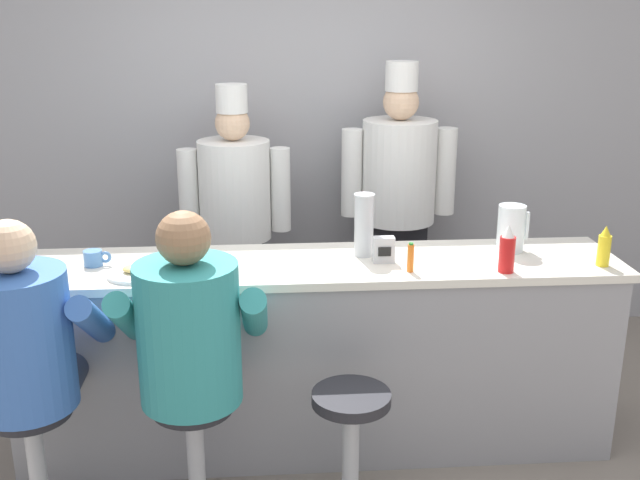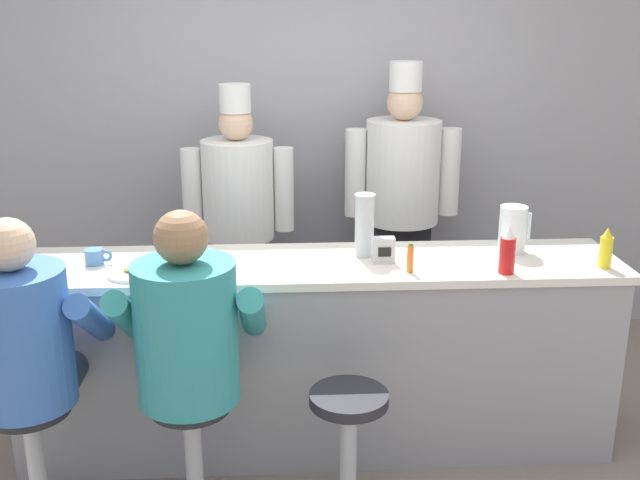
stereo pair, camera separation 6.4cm
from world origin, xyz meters
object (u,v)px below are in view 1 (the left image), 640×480
(napkin_dispenser_chrome, at_px, (384,250))
(cook_in_whites_near, at_px, (236,214))
(breakfast_plate, at_px, (136,273))
(cook_in_whites_far, at_px, (398,196))
(cereal_bowl, at_px, (27,276))
(diner_seated_teal, at_px, (190,339))
(diner_seated_blue, at_px, (24,347))
(coffee_mug_blue, at_px, (94,258))
(ketchup_bottle_red, at_px, (507,250))
(empty_stool_round, at_px, (351,433))
(mustard_bottle_yellow, at_px, (604,247))
(cup_stack_steel, at_px, (364,225))
(water_pitcher_clear, at_px, (511,228))
(hot_sauce_bottle_orange, at_px, (411,258))

(napkin_dispenser_chrome, distance_m, cook_in_whites_near, 1.32)
(breakfast_plate, xyz_separation_m, cook_in_whites_far, (1.45, 1.29, 0.02))
(cereal_bowl, height_order, diner_seated_teal, diner_seated_teal)
(diner_seated_blue, xyz_separation_m, cook_in_whites_near, (0.82, 1.61, 0.11))
(cereal_bowl, distance_m, cook_in_whites_far, 2.35)
(diner_seated_teal, bearing_deg, coffee_mug_blue, 130.98)
(ketchup_bottle_red, xyz_separation_m, diner_seated_teal, (-1.45, -0.35, -0.24))
(coffee_mug_blue, xyz_separation_m, empty_stool_round, (1.18, -0.61, -0.63))
(mustard_bottle_yellow, height_order, breakfast_plate, mustard_bottle_yellow)
(ketchup_bottle_red, distance_m, napkin_dispenser_chrome, 0.58)
(ketchup_bottle_red, relative_size, diner_seated_teal, 0.16)
(ketchup_bottle_red, distance_m, diner_seated_teal, 1.51)
(cereal_bowl, distance_m, empty_stool_round, 1.62)
(ketchup_bottle_red, distance_m, cook_in_whites_far, 1.40)
(diner_seated_blue, xyz_separation_m, diner_seated_teal, (0.68, 0.00, 0.01))
(coffee_mug_blue, bearing_deg, cup_stack_steel, 2.61)
(water_pitcher_clear, bearing_deg, napkin_dispenser_chrome, -168.83)
(ketchup_bottle_red, distance_m, empty_stool_round, 1.11)
(cup_stack_steel, xyz_separation_m, diner_seated_teal, (-0.81, -0.64, -0.30))
(breakfast_plate, relative_size, cook_in_whites_far, 0.14)
(cup_stack_steel, relative_size, cook_in_whites_near, 0.18)
(cereal_bowl, relative_size, cup_stack_steel, 0.44)
(cook_in_whites_near, bearing_deg, cup_stack_steel, -55.32)
(hot_sauce_bottle_orange, relative_size, diner_seated_teal, 0.10)
(diner_seated_teal, xyz_separation_m, empty_stool_round, (0.68, -0.04, -0.46))
(ketchup_bottle_red, xyz_separation_m, diner_seated_blue, (-2.12, -0.35, -0.25))
(diner_seated_teal, distance_m, cook_in_whites_near, 1.62)
(breakfast_plate, distance_m, cup_stack_steel, 1.12)
(coffee_mug_blue, bearing_deg, mustard_bottle_yellow, -4.19)
(water_pitcher_clear, bearing_deg, empty_stool_round, -141.98)
(coffee_mug_blue, relative_size, cup_stack_steel, 0.42)
(mustard_bottle_yellow, distance_m, cup_stack_steel, 1.15)
(napkin_dispenser_chrome, relative_size, cook_in_whites_near, 0.07)
(mustard_bottle_yellow, distance_m, cook_in_whites_near, 2.17)
(mustard_bottle_yellow, xyz_separation_m, coffee_mug_blue, (-2.44, 0.18, -0.05))
(ketchup_bottle_red, relative_size, water_pitcher_clear, 0.97)
(water_pitcher_clear, height_order, cereal_bowl, water_pitcher_clear)
(water_pitcher_clear, xyz_separation_m, diner_seated_blue, (-2.24, -0.66, -0.27))
(diner_seated_blue, distance_m, cook_in_whites_far, 2.53)
(cup_stack_steel, relative_size, diner_seated_blue, 0.22)
(water_pitcher_clear, relative_size, cereal_bowl, 1.73)
(cook_in_whites_far, bearing_deg, cup_stack_steel, -108.63)
(mustard_bottle_yellow, relative_size, breakfast_plate, 0.74)
(mustard_bottle_yellow, height_order, cook_in_whites_near, cook_in_whites_near)
(diner_seated_blue, bearing_deg, diner_seated_teal, 0.10)
(breakfast_plate, relative_size, coffee_mug_blue, 2.04)
(hot_sauce_bottle_orange, height_order, cook_in_whites_far, cook_in_whites_far)
(mustard_bottle_yellow, distance_m, diner_seated_blue, 2.66)
(mustard_bottle_yellow, relative_size, cook_in_whites_far, 0.11)
(cup_stack_steel, bearing_deg, coffee_mug_blue, -177.39)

